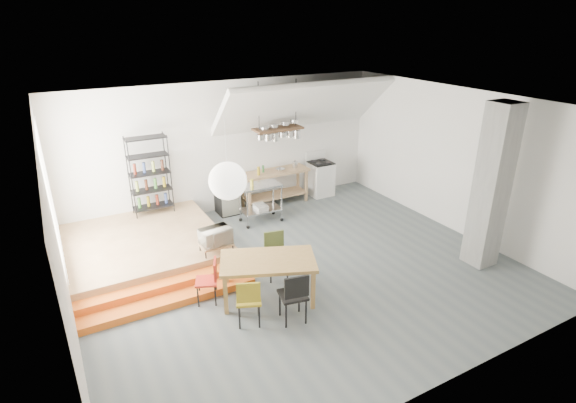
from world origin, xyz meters
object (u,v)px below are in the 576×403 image
dining_table (268,264)px  mini_fridge (227,196)px  stove (320,178)px  rolling_cart (261,198)px

dining_table → mini_fridge: 3.87m
dining_table → mini_fridge: size_ratio=2.07×
dining_table → mini_fridge: (0.76, 3.78, -0.24)m
dining_table → stove: bearing=70.1°
mini_fridge → stove: bearing=-0.9°
stove → rolling_cart: (-2.19, -0.81, 0.13)m
dining_table → mini_fridge: bearing=101.5°
rolling_cart → mini_fridge: 1.01m
mini_fridge → dining_table: bearing=-101.3°
dining_table → rolling_cart: bearing=89.4°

